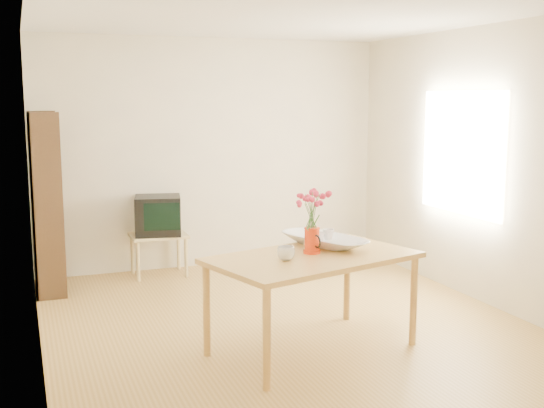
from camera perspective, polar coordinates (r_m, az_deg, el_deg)
name	(u,v)px	position (r m, az deg, el deg)	size (l,w,h in m)	color
room	(288,174)	(5.73, 1.31, 2.56)	(4.50, 4.50, 4.50)	olive
table	(313,265)	(5.21, 3.43, -5.08)	(1.74, 1.28, 0.75)	#B1823C
tv_stand	(159,241)	(7.55, -9.47, -3.05)	(0.60, 0.45, 0.46)	tan
bookshelf	(47,209)	(7.13, -18.30, -0.38)	(0.28, 0.70, 1.80)	black
pitcher	(312,241)	(5.24, 3.36, -3.14)	(0.13, 0.21, 0.20)	red
flowers	(312,208)	(5.19, 3.39, -0.32)	(0.23, 0.23, 0.33)	#C72E4F
mug	(286,253)	(5.02, 1.17, -4.15)	(0.13, 0.13, 0.10)	white
bowl	(325,216)	(5.47, 4.42, -1.00)	(0.52, 0.52, 0.49)	white
teacup_a	(320,222)	(5.46, 4.03, -1.55)	(0.06, 0.06, 0.06)	white
teacup_b	(329,221)	(5.51, 4.75, -1.39)	(0.08, 0.08, 0.07)	white
television	(158,215)	(7.51, -9.54, -0.88)	(0.56, 0.53, 0.42)	black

